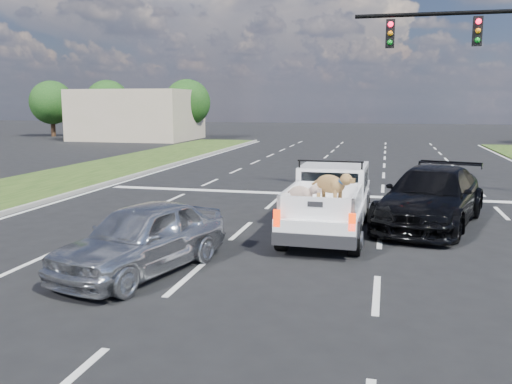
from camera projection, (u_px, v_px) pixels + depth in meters
ground at (277, 286)px, 9.75m from camera, size 160.00×160.00×0.00m
road_markings at (321, 214)px, 16.04m from camera, size 17.75×60.00×0.01m
curb_left at (41, 202)px, 17.58m from camera, size 0.15×60.00×0.14m
building_left at (138, 115)px, 48.54m from camera, size 10.00×8.00×4.40m
tree_far_a at (52, 103)px, 52.60m from camera, size 4.20×4.20×5.40m
tree_far_b at (108, 103)px, 51.21m from camera, size 4.20×4.20×5.40m
tree_far_c at (187, 103)px, 49.36m from camera, size 4.20×4.20×5.40m
pickup_truck at (329, 199)px, 13.69m from camera, size 1.94×4.95×1.84m
silver_sedan at (142, 238)px, 10.50m from camera, size 2.63×4.31×1.37m
black_coupe at (431, 197)px, 14.49m from camera, size 3.58×5.75×1.55m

